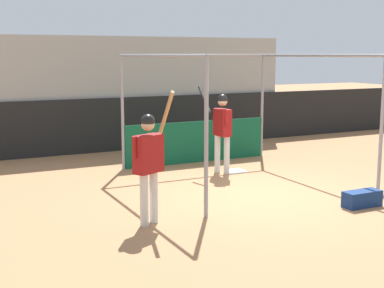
{
  "coord_description": "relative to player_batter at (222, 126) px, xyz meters",
  "views": [
    {
      "loc": [
        -5.44,
        -8.19,
        2.63
      ],
      "look_at": [
        -1.08,
        0.64,
        0.96
      ],
      "focal_mm": 50.0,
      "sensor_mm": 36.0,
      "label": 1
    }
  ],
  "objects": [
    {
      "name": "batting_cage",
      "position": [
        0.05,
        0.51,
        0.1
      ],
      "size": [
        3.84,
        4.15,
        2.63
      ],
      "color": "gray",
      "rests_on": "ground"
    },
    {
      "name": "ground_plane",
      "position": [
        -0.31,
        -1.99,
        -1.07
      ],
      "size": [
        60.0,
        60.0,
        0.0
      ],
      "primitive_type": "plane",
      "color": "#A8754C"
    },
    {
      "name": "bleacher_section",
      "position": [
        -0.31,
        5.37,
        0.5
      ],
      "size": [
        8.7,
        3.2,
        3.13
      ],
      "color": "#9E9E99",
      "rests_on": "ground"
    },
    {
      "name": "player_batter",
      "position": [
        0.0,
        0.0,
        0.0
      ],
      "size": [
        0.53,
        0.91,
        1.92
      ],
      "rotation": [
        0.0,
        0.0,
        1.6
      ],
      "color": "silver",
      "rests_on": "ground"
    },
    {
      "name": "equipment_bag",
      "position": [
        0.89,
        -3.41,
        -0.93
      ],
      "size": [
        0.7,
        0.28,
        0.28
      ],
      "color": "navy",
      "rests_on": "ground"
    },
    {
      "name": "outfield_wall",
      "position": [
        -0.31,
        3.71,
        -0.34
      ],
      "size": [
        24.0,
        0.12,
        1.45
      ],
      "color": "black",
      "rests_on": "ground"
    },
    {
      "name": "player_waiting",
      "position": [
        -2.79,
        -2.68,
        -0.02
      ],
      "size": [
        0.69,
        0.66,
        2.08
      ],
      "rotation": [
        0.0,
        0.0,
        0.45
      ],
      "color": "silver",
      "rests_on": "ground"
    },
    {
      "name": "home_plate",
      "position": [
        0.36,
        -0.01,
        -1.06
      ],
      "size": [
        0.44,
        0.44,
        0.02
      ],
      "color": "white",
      "rests_on": "ground"
    }
  ]
}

